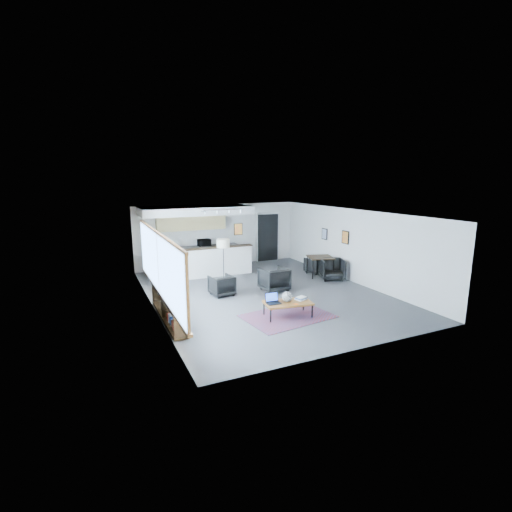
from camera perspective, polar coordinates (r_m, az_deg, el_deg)
name	(u,v)px	position (r m, az deg, el deg)	size (l,w,h in m)	color
room	(264,254)	(11.75, 1.31, 0.33)	(7.02, 9.02, 2.62)	#464648
window	(159,265)	(9.83, -14.75, -1.41)	(0.10, 5.95, 1.66)	#8CBFFF
console	(168,308)	(10.03, -13.34, -7.80)	(0.35, 3.00, 0.80)	#2F2010
kitchenette	(196,237)	(14.75, -9.24, 2.83)	(4.20, 1.96, 2.60)	white
doorway	(267,237)	(16.70, 1.77, 2.95)	(1.10, 0.12, 2.15)	black
track_light	(223,211)	(13.37, -5.12, 6.99)	(1.60, 0.07, 0.15)	silver
wall_art_lower	(345,237)	(13.87, 13.58, 2.81)	(0.03, 0.38, 0.48)	black
wall_art_upper	(325,234)	(14.91, 10.50, 3.35)	(0.03, 0.34, 0.44)	black
kilim_rug	(288,316)	(10.14, 4.88, -9.21)	(2.47, 1.85, 0.01)	#4F293D
coffee_table	(288,303)	(10.01, 4.92, -7.22)	(1.34, 0.85, 0.41)	brown
laptop	(273,300)	(9.89, 2.57, -6.78)	(0.38, 0.32, 0.26)	black
ceramic_pot	(287,297)	(9.97, 4.80, -6.27)	(0.28, 0.28, 0.28)	gray
book_stack	(301,298)	(10.20, 6.93, -6.47)	(0.34, 0.31, 0.09)	silver
coaster	(296,304)	(9.85, 6.20, -7.35)	(0.13, 0.13, 0.01)	#E5590C
armchair_left	(222,284)	(11.83, -5.31, -4.38)	(0.68, 0.64, 0.70)	black
armchair_right	(274,278)	(12.24, 2.79, -3.42)	(0.83, 0.78, 0.85)	black
floor_lamp	(223,245)	(12.99, -5.07, 1.71)	(0.47, 0.47, 1.58)	black
dining_table	(320,258)	(14.20, 9.86, -0.37)	(1.12, 1.12, 0.75)	#2F2010
dining_chair_near	(332,270)	(13.88, 11.63, -2.10)	(0.70, 0.66, 0.72)	black
dining_chair_far	(315,265)	(14.77, 9.11, -1.44)	(0.57, 0.53, 0.58)	black
microwave	(204,242)	(15.34, -7.97, 2.17)	(0.51, 0.28, 0.35)	black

